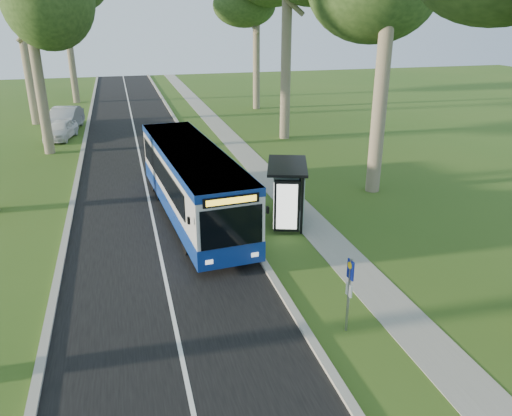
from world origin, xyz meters
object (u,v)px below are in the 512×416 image
at_px(litter_bin, 248,193).
at_px(car_silver, 65,119).
at_px(bus, 192,182).
at_px(bus_shelter, 293,184).
at_px(car_white, 61,130).
at_px(bus_stop_sign, 349,286).

xyz_separation_m(litter_bin, car_silver, (-9.56, 18.76, 0.39)).
bearing_deg(bus, litter_bin, 16.86).
distance_m(bus, car_silver, 21.00).
bearing_deg(bus_shelter, car_silver, 134.39).
bearing_deg(bus, car_white, 107.40).
bearing_deg(litter_bin, bus_stop_sign, -89.48).
distance_m(bus, litter_bin, 3.18).
xyz_separation_m(bus, bus_stop_sign, (2.87, -9.59, -0.15)).
height_order(bus_shelter, car_silver, bus_shelter).
relative_size(bus, bus_shelter, 3.50).
height_order(bus, car_white, bus).
xyz_separation_m(bus_stop_sign, litter_bin, (-0.10, 10.69, -0.95)).
relative_size(car_white, car_silver, 0.76).
distance_m(litter_bin, car_white, 18.57).
relative_size(bus, car_silver, 2.24).
xyz_separation_m(bus_shelter, car_silver, (-10.69, 21.88, -0.94)).
bearing_deg(car_white, bus, -54.42).
relative_size(bus_stop_sign, car_silver, 0.43).
height_order(bus, car_silver, bus).
height_order(bus_stop_sign, car_white, bus_stop_sign).
bearing_deg(car_silver, litter_bin, -54.07).
xyz_separation_m(bus_stop_sign, car_silver, (-9.66, 29.45, -0.56)).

